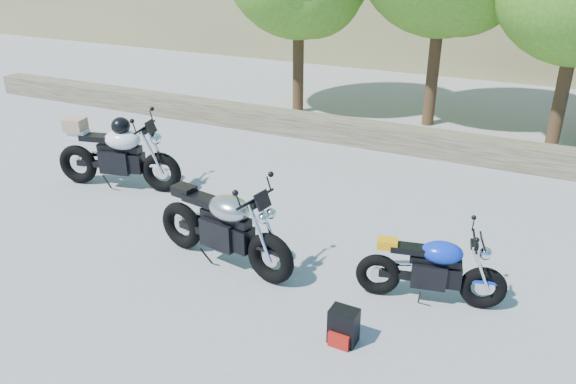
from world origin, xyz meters
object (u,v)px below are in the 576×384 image
object	(u,v)px
white_bike	(117,153)
blue_bike	(432,270)
backpack	(343,327)
silver_bike	(224,228)

from	to	relation	value
white_bike	blue_bike	distance (m)	5.97
white_bike	backpack	bearing A→B (deg)	-36.33
silver_bike	blue_bike	distance (m)	2.77
blue_bike	silver_bike	bearing A→B (deg)	175.30
silver_bike	white_bike	size ratio (longest dim) A/B	0.97
white_bike	blue_bike	size ratio (longest dim) A/B	1.31
blue_bike	backpack	distance (m)	1.42
backpack	blue_bike	bearing A→B (deg)	62.47
blue_bike	backpack	xyz separation A→B (m)	(-0.69, -1.21, -0.24)
white_bike	backpack	distance (m)	5.68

